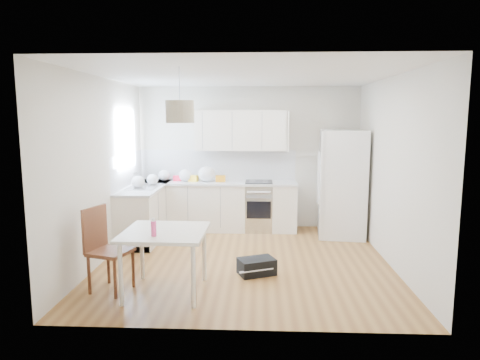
% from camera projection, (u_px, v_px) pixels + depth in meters
% --- Properties ---
extents(floor, '(4.20, 4.20, 0.00)m').
position_uv_depth(floor, '(245.00, 261.00, 6.36)').
color(floor, brown).
rests_on(floor, ground).
extents(ceiling, '(4.20, 4.20, 0.00)m').
position_uv_depth(ceiling, '(245.00, 75.00, 5.97)').
color(ceiling, white).
rests_on(ceiling, wall_back).
extents(wall_back, '(4.20, 0.00, 4.20)m').
position_uv_depth(wall_back, '(249.00, 158.00, 8.24)').
color(wall_back, beige).
rests_on(wall_back, floor).
extents(wall_left, '(0.00, 4.20, 4.20)m').
position_uv_depth(wall_left, '(102.00, 170.00, 6.26)').
color(wall_left, beige).
rests_on(wall_left, floor).
extents(wall_right, '(0.00, 4.20, 4.20)m').
position_uv_depth(wall_right, '(392.00, 172.00, 6.07)').
color(wall_right, beige).
rests_on(wall_right, floor).
extents(window_glassblock, '(0.02, 1.00, 1.00)m').
position_uv_depth(window_glassblock, '(126.00, 139.00, 7.34)').
color(window_glassblock, '#BFE0F9').
rests_on(window_glassblock, wall_left).
extents(cabinets_back, '(3.00, 0.60, 0.88)m').
position_uv_depth(cabinets_back, '(217.00, 207.00, 8.11)').
color(cabinets_back, white).
rests_on(cabinets_back, floor).
extents(cabinets_left, '(0.60, 1.80, 0.88)m').
position_uv_depth(cabinets_left, '(146.00, 213.00, 7.57)').
color(cabinets_left, white).
rests_on(cabinets_left, floor).
extents(counter_back, '(3.02, 0.64, 0.04)m').
position_uv_depth(counter_back, '(216.00, 183.00, 8.04)').
color(counter_back, silver).
rests_on(counter_back, cabinets_back).
extents(counter_left, '(0.64, 1.82, 0.04)m').
position_uv_depth(counter_left, '(145.00, 187.00, 7.50)').
color(counter_left, silver).
rests_on(counter_left, cabinets_left).
extents(backsplash_back, '(3.00, 0.01, 0.58)m').
position_uv_depth(backsplash_back, '(218.00, 165.00, 8.29)').
color(backsplash_back, white).
rests_on(backsplash_back, wall_back).
extents(backsplash_left, '(0.01, 1.80, 0.58)m').
position_uv_depth(backsplash_left, '(128.00, 170.00, 7.47)').
color(backsplash_left, white).
rests_on(backsplash_left, wall_left).
extents(upper_cabinets, '(1.70, 0.32, 0.75)m').
position_uv_depth(upper_cabinets, '(241.00, 130.00, 8.02)').
color(upper_cabinets, white).
rests_on(upper_cabinets, wall_back).
extents(range_oven, '(0.50, 0.61, 0.88)m').
position_uv_depth(range_oven, '(259.00, 207.00, 8.07)').
color(range_oven, silver).
rests_on(range_oven, floor).
extents(sink, '(0.50, 0.80, 0.16)m').
position_uv_depth(sink, '(144.00, 187.00, 7.45)').
color(sink, silver).
rests_on(sink, counter_left).
extents(refrigerator, '(0.99, 1.04, 1.90)m').
position_uv_depth(refrigerator, '(343.00, 183.00, 7.67)').
color(refrigerator, white).
rests_on(refrigerator, floor).
extents(dining_table, '(1.00, 1.00, 0.77)m').
position_uv_depth(dining_table, '(165.00, 237.00, 5.13)').
color(dining_table, beige).
rests_on(dining_table, floor).
extents(dining_chair, '(0.55, 0.55, 1.04)m').
position_uv_depth(dining_chair, '(111.00, 250.00, 5.20)').
color(dining_chair, '#472615').
rests_on(dining_chair, floor).
extents(drink_bottle, '(0.07, 0.07, 0.21)m').
position_uv_depth(drink_bottle, '(154.00, 227.00, 4.86)').
color(drink_bottle, '#DE3D79').
rests_on(drink_bottle, dining_table).
extents(gym_bag, '(0.56, 0.47, 0.22)m').
position_uv_depth(gym_bag, '(257.00, 266.00, 5.81)').
color(gym_bag, black).
rests_on(gym_bag, floor).
extents(pendant_lamp, '(0.36, 0.36, 0.26)m').
position_uv_depth(pendant_lamp, '(180.00, 112.00, 5.01)').
color(pendant_lamp, '#B5AB8B').
rests_on(pendant_lamp, ceiling).
extents(grocery_bag_a, '(0.23, 0.19, 0.21)m').
position_uv_depth(grocery_bag_a, '(164.00, 175.00, 8.15)').
color(grocery_bag_a, white).
rests_on(grocery_bag_a, counter_back).
extents(grocery_bag_b, '(0.25, 0.21, 0.23)m').
position_uv_depth(grocery_bag_b, '(185.00, 175.00, 8.08)').
color(grocery_bag_b, white).
rests_on(grocery_bag_b, counter_back).
extents(grocery_bag_c, '(0.32, 0.27, 0.29)m').
position_uv_depth(grocery_bag_c, '(207.00, 174.00, 8.03)').
color(grocery_bag_c, white).
rests_on(grocery_bag_c, counter_back).
extents(grocery_bag_d, '(0.21, 0.18, 0.19)m').
position_uv_depth(grocery_bag_d, '(153.00, 179.00, 7.68)').
color(grocery_bag_d, white).
rests_on(grocery_bag_d, counter_back).
extents(grocery_bag_e, '(0.23, 0.19, 0.20)m').
position_uv_depth(grocery_bag_e, '(138.00, 182.00, 7.35)').
color(grocery_bag_e, white).
rests_on(grocery_bag_e, counter_left).
extents(snack_orange, '(0.18, 0.12, 0.12)m').
position_uv_depth(snack_orange, '(221.00, 179.00, 8.02)').
color(snack_orange, orange).
rests_on(snack_orange, counter_back).
extents(snack_yellow, '(0.19, 0.15, 0.12)m').
position_uv_depth(snack_yellow, '(193.00, 178.00, 8.07)').
color(snack_yellow, yellow).
rests_on(snack_yellow, counter_back).
extents(snack_red, '(0.15, 0.10, 0.10)m').
position_uv_depth(snack_red, '(177.00, 178.00, 8.13)').
color(snack_red, red).
rests_on(snack_red, counter_back).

